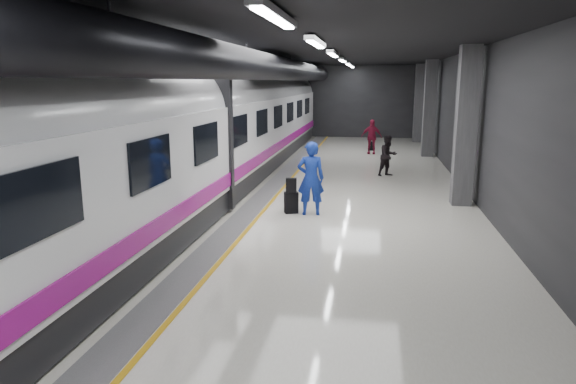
{
  "coord_description": "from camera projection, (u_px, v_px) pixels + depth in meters",
  "views": [
    {
      "loc": [
        1.97,
        -13.21,
        3.52
      ],
      "look_at": [
        0.2,
        -2.54,
        1.18
      ],
      "focal_mm": 32.0,
      "sensor_mm": 36.0,
      "label": 1
    }
  ],
  "objects": [
    {
      "name": "ground",
      "position": [
        296.0,
        215.0,
        13.8
      ],
      "size": [
        40.0,
        40.0,
        0.0
      ],
      "primitive_type": "plane",
      "color": "silver",
      "rests_on": "ground"
    },
    {
      "name": "platform_hall",
      "position": [
        291.0,
        80.0,
        14.01
      ],
      "size": [
        10.02,
        40.02,
        4.51
      ],
      "color": "black",
      "rests_on": "ground"
    },
    {
      "name": "train",
      "position": [
        178.0,
        136.0,
        13.88
      ],
      "size": [
        3.05,
        38.0,
        4.05
      ],
      "color": "black",
      "rests_on": "ground"
    },
    {
      "name": "traveler_main",
      "position": [
        311.0,
        178.0,
        13.62
      ],
      "size": [
        0.8,
        0.6,
        1.98
      ],
      "primitive_type": "imported",
      "rotation": [
        0.0,
        0.0,
        3.33
      ],
      "color": "#1731B1",
      "rests_on": "ground"
    },
    {
      "name": "suitcase_main",
      "position": [
        291.0,
        203.0,
        13.93
      ],
      "size": [
        0.42,
        0.34,
        0.58
      ],
      "primitive_type": "cube",
      "rotation": [
        0.0,
        0.0,
        0.39
      ],
      "color": "black",
      "rests_on": "ground"
    },
    {
      "name": "shoulder_bag",
      "position": [
        291.0,
        185.0,
        13.79
      ],
      "size": [
        0.31,
        0.2,
        0.39
      ],
      "primitive_type": "cube",
      "rotation": [
        0.0,
        0.0,
        0.14
      ],
      "color": "black",
      "rests_on": "suitcase_main"
    },
    {
      "name": "traveler_far_a",
      "position": [
        388.0,
        156.0,
        19.28
      ],
      "size": [
        0.96,
        0.92,
        1.56
      ],
      "primitive_type": "imported",
      "rotation": [
        0.0,
        0.0,
        0.63
      ],
      "color": "black",
      "rests_on": "ground"
    },
    {
      "name": "traveler_far_b",
      "position": [
        371.0,
        137.0,
        25.21
      ],
      "size": [
        0.99,
        0.42,
        1.69
      ],
      "primitive_type": "imported",
      "rotation": [
        0.0,
        0.0,
        -0.01
      ],
      "color": "maroon",
      "rests_on": "ground"
    },
    {
      "name": "suitcase_far",
      "position": [
        372.0,
        146.0,
        26.6
      ],
      "size": [
        0.32,
        0.21,
        0.47
      ],
      "primitive_type": "cube",
      "rotation": [
        0.0,
        0.0,
        -0.01
      ],
      "color": "black",
      "rests_on": "ground"
    }
  ]
}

